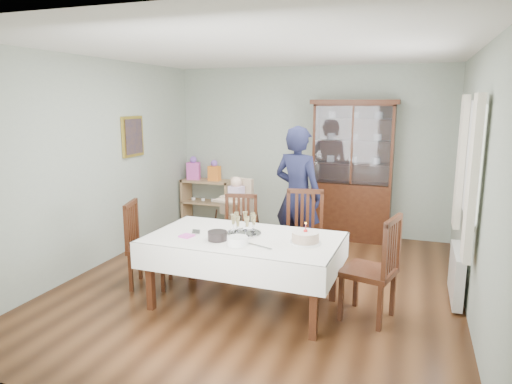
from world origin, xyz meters
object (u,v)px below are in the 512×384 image
at_px(chair_far_right, 303,252).
at_px(high_chair, 237,223).
at_px(sideboard, 208,202).
at_px(chair_end_right, 370,288).
at_px(chair_far_left, 239,249).
at_px(woman, 298,195).
at_px(champagne_tray, 244,228).
at_px(birthday_cake, 305,238).
at_px(chair_end_left, 149,261).
at_px(china_cabinet, 353,169).
at_px(gift_bag_pink, 193,169).
at_px(dining_table, 244,271).
at_px(gift_bag_orange, 214,171).

height_order(chair_far_right, high_chair, high_chair).
relative_size(sideboard, chair_end_right, 0.84).
xyz_separation_m(chair_far_left, chair_end_right, (1.71, -0.80, 0.03)).
xyz_separation_m(chair_far_left, woman, (0.61, 0.58, 0.63)).
xyz_separation_m(chair_end_right, high_chair, (-2.02, 1.49, 0.11)).
bearing_deg(champagne_tray, chair_end_right, 1.66).
bearing_deg(chair_end_right, birthday_cake, -65.07).
distance_m(chair_end_left, chair_end_right, 2.55).
bearing_deg(china_cabinet, gift_bag_pink, 179.97).
bearing_deg(chair_end_right, chair_far_left, -100.77).
distance_m(chair_end_left, woman, 2.08).
relative_size(dining_table, sideboard, 2.26).
relative_size(china_cabinet, sideboard, 2.42).
bearing_deg(birthday_cake, chair_end_left, 176.03).
xyz_separation_m(chair_far_left, birthday_cake, (1.07, -0.92, 0.53)).
relative_size(dining_table, woman, 1.10).
bearing_deg(sideboard, birthday_cake, -49.68).
bearing_deg(woman, champagne_tray, 96.79).
xyz_separation_m(birthday_cake, gift_bag_orange, (-2.27, 2.83, 0.14)).
height_order(chair_far_left, chair_far_right, chair_far_right).
distance_m(high_chair, birthday_cake, 2.15).
xyz_separation_m(dining_table, high_chair, (-0.72, 1.61, 0.05)).
distance_m(china_cabinet, high_chair, 2.02).
distance_m(chair_far_left, gift_bag_orange, 2.36).
distance_m(chair_far_left, gift_bag_pink, 2.59).
relative_size(chair_end_right, birthday_cake, 3.42).
xyz_separation_m(dining_table, birthday_cake, (0.66, 0.00, 0.43)).
height_order(china_cabinet, woman, china_cabinet).
relative_size(dining_table, gift_bag_pink, 4.99).
height_order(chair_end_left, champagne_tray, chair_end_left).
height_order(china_cabinet, high_chair, china_cabinet).
bearing_deg(chair_end_right, chair_end_left, -75.98).
height_order(chair_far_right, chair_end_right, chair_far_right).
height_order(champagne_tray, gift_bag_pink, gift_bag_pink).
bearing_deg(chair_end_left, champagne_tray, -109.31).
height_order(chair_far_left, chair_end_left, chair_end_left).
distance_m(chair_far_right, champagne_tray, 1.12).
relative_size(chair_far_left, high_chair, 0.88).
bearing_deg(china_cabinet, sideboard, 179.51).
height_order(high_chair, gift_bag_pink, gift_bag_pink).
relative_size(chair_end_right, champagne_tray, 2.89).
relative_size(dining_table, chair_far_right, 1.89).
relative_size(chair_far_right, woman, 0.58).
bearing_deg(chair_far_left, woman, 31.45).
distance_m(dining_table, gift_bag_pink, 3.53).
xyz_separation_m(woman, gift_bag_pink, (-2.22, 1.34, 0.06)).
distance_m(chair_far_right, gift_bag_pink, 3.13).
relative_size(chair_far_right, chair_end_left, 1.06).
bearing_deg(chair_end_right, woman, -127.14).
relative_size(dining_table, gift_bag_orange, 5.67).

